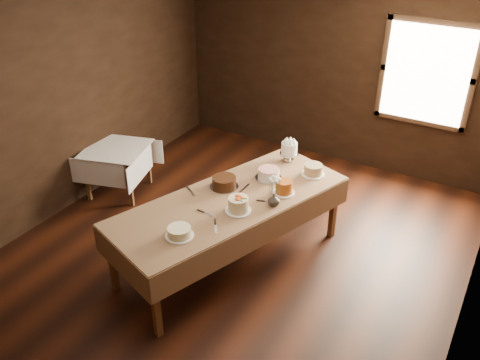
% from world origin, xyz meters
% --- Properties ---
extents(floor, '(5.00, 6.00, 0.01)m').
position_xyz_m(floor, '(0.00, 0.00, 0.00)').
color(floor, black).
rests_on(floor, ground).
extents(ceiling, '(5.00, 6.00, 0.01)m').
position_xyz_m(ceiling, '(0.00, 0.00, 2.80)').
color(ceiling, beige).
rests_on(ceiling, wall_back).
extents(wall_back, '(5.00, 0.02, 2.80)m').
position_xyz_m(wall_back, '(0.00, 3.00, 1.40)').
color(wall_back, black).
rests_on(wall_back, ground).
extents(wall_left, '(0.02, 6.00, 2.80)m').
position_xyz_m(wall_left, '(-2.50, 0.00, 1.40)').
color(wall_left, black).
rests_on(wall_left, ground).
extents(window, '(1.10, 0.05, 1.30)m').
position_xyz_m(window, '(1.30, 2.94, 1.60)').
color(window, '#FFEABF').
rests_on(window, wall_back).
extents(display_table, '(1.90, 2.91, 0.84)m').
position_xyz_m(display_table, '(0.03, -0.06, 0.78)').
color(display_table, '#50321A').
rests_on(display_table, ground).
extents(side_table, '(1.01, 1.01, 0.68)m').
position_xyz_m(side_table, '(-2.14, 0.49, 0.60)').
color(side_table, '#50321A').
rests_on(side_table, ground).
extents(cake_meringue, '(0.27, 0.27, 0.25)m').
position_xyz_m(cake_meringue, '(0.18, 1.09, 0.95)').
color(cake_meringue, silver).
rests_on(cake_meringue, display_table).
extents(cake_speckled, '(0.28, 0.28, 0.13)m').
position_xyz_m(cake_speckled, '(0.58, 0.91, 0.90)').
color(cake_speckled, white).
rests_on(cake_speckled, display_table).
extents(cake_lattice, '(0.35, 0.35, 0.12)m').
position_xyz_m(cake_lattice, '(0.17, 0.57, 0.90)').
color(cake_lattice, silver).
rests_on(cake_lattice, display_table).
extents(cake_caramel, '(0.25, 0.25, 0.16)m').
position_xyz_m(cake_caramel, '(0.47, 0.36, 0.91)').
color(cake_caramel, white).
rests_on(cake_caramel, display_table).
extents(cake_chocolate, '(0.38, 0.38, 0.13)m').
position_xyz_m(cake_chocolate, '(-0.17, 0.13, 0.90)').
color(cake_chocolate, silver).
rests_on(cake_chocolate, display_table).
extents(cake_flowers, '(0.28, 0.28, 0.16)m').
position_xyz_m(cake_flowers, '(0.22, -0.21, 0.92)').
color(cake_flowers, white).
rests_on(cake_flowers, display_table).
extents(cake_cream, '(0.32, 0.32, 0.10)m').
position_xyz_m(cake_cream, '(-0.05, -0.88, 0.89)').
color(cake_cream, white).
rests_on(cake_cream, display_table).
extents(cake_server_a, '(0.24, 0.05, 0.01)m').
position_xyz_m(cake_server_a, '(0.00, -0.42, 0.84)').
color(cake_server_a, silver).
rests_on(cake_server_a, display_table).
extents(cake_server_b, '(0.16, 0.21, 0.01)m').
position_xyz_m(cake_server_b, '(0.19, -0.60, 0.84)').
color(cake_server_b, silver).
rests_on(cake_server_b, display_table).
extents(cake_server_c, '(0.03, 0.24, 0.01)m').
position_xyz_m(cake_server_c, '(0.04, 0.26, 0.84)').
color(cake_server_c, silver).
rests_on(cake_server_c, display_table).
extents(cake_server_d, '(0.24, 0.10, 0.01)m').
position_xyz_m(cake_server_d, '(0.44, 0.12, 0.84)').
color(cake_server_d, silver).
rests_on(cake_server_d, display_table).
extents(cake_server_e, '(0.22, 0.15, 0.01)m').
position_xyz_m(cake_server_e, '(-0.41, -0.15, 0.84)').
color(cake_server_e, silver).
rests_on(cake_server_e, display_table).
extents(flower_vase, '(0.18, 0.18, 0.14)m').
position_xyz_m(flower_vase, '(0.49, 0.08, 0.91)').
color(flower_vase, '#2D2823').
rests_on(flower_vase, display_table).
extents(flower_bouquet, '(0.14, 0.14, 0.20)m').
position_xyz_m(flower_bouquet, '(0.49, 0.08, 1.10)').
color(flower_bouquet, white).
rests_on(flower_bouquet, flower_vase).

